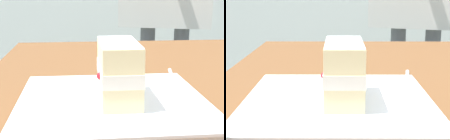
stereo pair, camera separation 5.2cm
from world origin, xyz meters
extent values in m
cube|color=brown|center=(0.00, 0.00, 0.72)|extent=(1.18, 0.82, 0.04)
cube|color=white|center=(-0.07, 0.16, 0.75)|extent=(0.27, 0.27, 0.01)
cube|color=white|center=(-0.07, 0.16, 0.75)|extent=(0.29, 0.29, 0.00)
cube|color=beige|center=(-0.08, 0.15, 0.77)|extent=(0.12, 0.06, 0.03)
cube|color=white|center=(-0.08, 0.15, 0.80)|extent=(0.12, 0.06, 0.02)
sphere|color=#B21923|center=(-0.09, 0.18, 0.80)|extent=(0.01, 0.01, 0.01)
sphere|color=#B21923|center=(-0.06, 0.13, 0.80)|extent=(0.01, 0.01, 0.01)
cube|color=beige|center=(-0.08, 0.15, 0.83)|extent=(0.12, 0.06, 0.03)
cube|color=white|center=(-0.08, 0.15, 0.85)|extent=(0.12, 0.05, 0.00)
cylinder|color=silver|center=(0.08, 0.02, 0.74)|extent=(0.14, 0.03, 0.01)
cube|color=silver|center=(0.00, 0.04, 0.74)|extent=(0.03, 0.03, 0.01)
cylinder|color=slate|center=(1.00, -0.11, 0.37)|extent=(0.07, 0.07, 0.75)
cylinder|color=slate|center=(0.95, -0.26, 0.37)|extent=(0.07, 0.07, 0.75)
camera|label=1|loc=(-0.57, 0.21, 0.92)|focal=54.83mm
camera|label=2|loc=(-0.57, 0.16, 0.92)|focal=54.83mm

